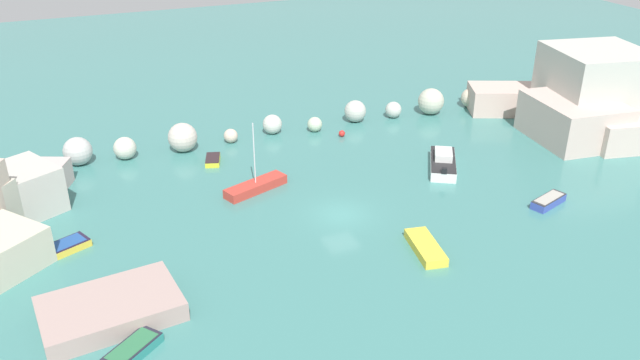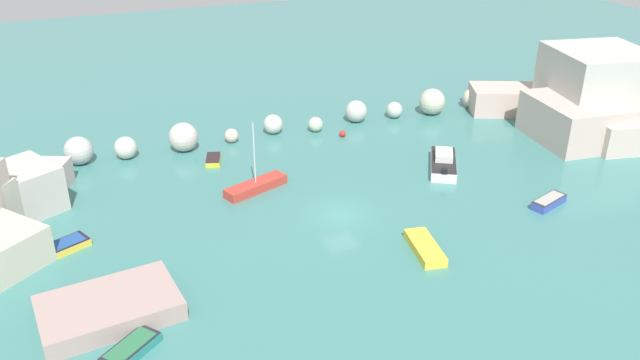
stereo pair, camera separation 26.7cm
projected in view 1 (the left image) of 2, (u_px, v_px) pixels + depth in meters
cove_water at (341, 215)px, 48.68m from camera, size 160.00×160.00×0.00m
cliff_headland_right at (594, 98)px, 64.32m from camera, size 21.75×18.77×7.82m
rock_breakwater at (289, 122)px, 62.60m from camera, size 42.38×3.42×2.72m
stone_dock at (111, 309)px, 37.50m from camera, size 8.32×5.92×1.22m
channel_buoy at (342, 133)px, 62.32m from camera, size 0.62×0.62×0.62m
moored_boat_0 at (443, 162)px, 55.76m from camera, size 4.72×5.98×1.50m
moored_boat_1 at (132, 350)px, 34.77m from camera, size 3.52×3.22×0.62m
moored_boat_2 at (62, 248)px, 43.93m from camera, size 3.95×2.93×0.58m
moored_boat_3 at (213, 160)px, 56.97m from camera, size 1.84×2.61×0.51m
moored_boat_4 at (548, 201)px, 49.92m from camera, size 3.47×2.17×0.67m
moored_boat_5 at (426, 247)px, 44.00m from camera, size 2.32×4.56×0.62m
moored_boat_6 at (256, 186)px, 52.07m from camera, size 5.61×3.30×5.84m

